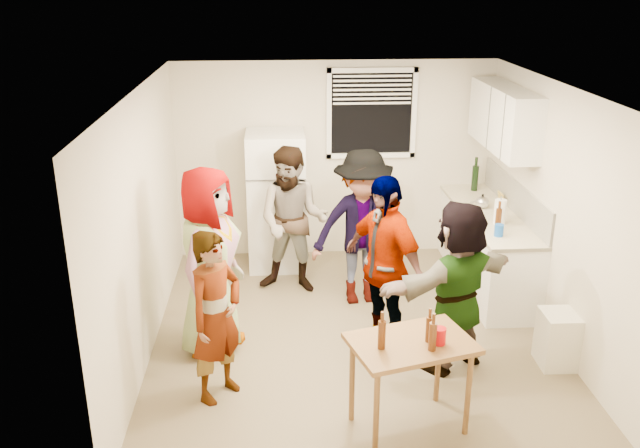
{
  "coord_description": "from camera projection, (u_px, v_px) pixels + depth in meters",
  "views": [
    {
      "loc": [
        -0.74,
        -6.05,
        3.48
      ],
      "look_at": [
        -0.32,
        0.21,
        1.15
      ],
      "focal_mm": 38.0,
      "sensor_mm": 36.0,
      "label": 1
    }
  ],
  "objects": [
    {
      "name": "wine_bottle",
      "position": [
        474.0,
        190.0,
        8.56
      ],
      "size": [
        0.08,
        0.08,
        0.32
      ],
      "primitive_type": "cylinder",
      "color": "black",
      "rests_on": "countertop"
    },
    {
      "name": "guest_grey",
      "position": [
        215.0,
        347.0,
        6.71
      ],
      "size": [
        2.05,
        1.51,
        0.59
      ],
      "primitive_type": "imported",
      "rotation": [
        0.0,
        0.0,
        1.2
      ],
      "color": "gray",
      "rests_on": "ground"
    },
    {
      "name": "beer_bottle_counter",
      "position": [
        497.0,
        230.0,
        7.23
      ],
      "size": [
        0.06,
        0.06,
        0.24
      ],
      "primitive_type": "cylinder",
      "color": "#47230C",
      "rests_on": "countertop"
    },
    {
      "name": "window",
      "position": [
        372.0,
        114.0,
        8.37
      ],
      "size": [
        1.12,
        0.1,
        1.06
      ],
      "primitive_type": null,
      "color": "white",
      "rests_on": "room"
    },
    {
      "name": "upper_cabinets",
      "position": [
        504.0,
        118.0,
        7.62
      ],
      "size": [
        0.34,
        1.6,
        0.7
      ],
      "primitive_type": "cube",
      "color": "white",
      "rests_on": "room"
    },
    {
      "name": "guest_orange",
      "position": [
        451.0,
        364.0,
        6.42
      ],
      "size": [
        2.1,
        2.15,
        0.48
      ],
      "primitive_type": "imported",
      "rotation": [
        0.0,
        0.0,
        3.64
      ],
      "color": "#EE7A47",
      "rests_on": "ground"
    },
    {
      "name": "room",
      "position": [
        353.0,
        336.0,
        6.92
      ],
      "size": [
        4.0,
        4.5,
        2.5
      ],
      "primitive_type": null,
      "color": "beige",
      "rests_on": "ground"
    },
    {
      "name": "refrigerator",
      "position": [
        276.0,
        201.0,
        8.33
      ],
      "size": [
        0.7,
        0.7,
        1.7
      ],
      "primitive_type": "cube",
      "color": "white",
      "rests_on": "ground"
    },
    {
      "name": "guest_back_left",
      "position": [
        294.0,
        289.0,
        7.95
      ],
      "size": [
        1.21,
        1.85,
        0.65
      ],
      "primitive_type": "imported",
      "rotation": [
        0.0,
        0.0,
        -0.24
      ],
      "color": "brown",
      "rests_on": "ground"
    },
    {
      "name": "beer_bottle_table",
      "position": [
        428.0,
        341.0,
        5.26
      ],
      "size": [
        0.05,
        0.05,
        0.21
      ],
      "primitive_type": "cylinder",
      "color": "#47230C",
      "rests_on": "serving_table"
    },
    {
      "name": "counter_lower",
      "position": [
        486.0,
        250.0,
        7.95
      ],
      "size": [
        0.6,
        2.2,
        0.86
      ],
      "primitive_type": "cube",
      "color": "white",
      "rests_on": "ground"
    },
    {
      "name": "kettle",
      "position": [
        482.0,
        208.0,
        7.92
      ],
      "size": [
        0.26,
        0.23,
        0.18
      ],
      "primitive_type": null,
      "rotation": [
        0.0,
        0.0,
        0.26
      ],
      "color": "silver",
      "rests_on": "countertop"
    },
    {
      "name": "guest_black",
      "position": [
        380.0,
        346.0,
        6.73
      ],
      "size": [
        2.05,
        1.83,
        0.43
      ],
      "primitive_type": "imported",
      "rotation": [
        0.0,
        0.0,
        -1.0
      ],
      "color": "black",
      "rests_on": "ground"
    },
    {
      "name": "paper_towel",
      "position": [
        499.0,
        224.0,
        7.42
      ],
      "size": [
        0.13,
        0.13,
        0.28
      ],
      "primitive_type": "cylinder",
      "color": "white",
      "rests_on": "countertop"
    },
    {
      "name": "red_cup",
      "position": [
        439.0,
        344.0,
        5.23
      ],
      "size": [
        0.1,
        0.1,
        0.13
      ],
      "primitive_type": "cylinder",
      "color": "#AF090A",
      "rests_on": "serving_table"
    },
    {
      "name": "backsplash",
      "position": [
        516.0,
        197.0,
        7.74
      ],
      "size": [
        0.03,
        2.2,
        0.36
      ],
      "primitive_type": "cube",
      "color": "beige",
      "rests_on": "countertop"
    },
    {
      "name": "blue_cup",
      "position": [
        498.0,
        236.0,
        7.07
      ],
      "size": [
        0.1,
        0.1,
        0.13
      ],
      "primitive_type": "cylinder",
      "color": "#144DB2",
      "rests_on": "countertop"
    },
    {
      "name": "guest_back_right",
      "position": [
        361.0,
        299.0,
        7.69
      ],
      "size": [
        1.32,
        1.86,
        0.65
      ],
      "primitive_type": "imported",
      "rotation": [
        0.0,
        0.0,
        0.12
      ],
      "color": "#3B3B3F",
      "rests_on": "ground"
    },
    {
      "name": "countertop",
      "position": [
        490.0,
        214.0,
        7.79
      ],
      "size": [
        0.64,
        2.22,
        0.04
      ],
      "primitive_type": "cube",
      "color": "beige",
      "rests_on": "counter_lower"
    },
    {
      "name": "serving_table",
      "position": [
        407.0,
        426.0,
        5.54
      ],
      "size": [
        1.07,
        0.86,
        0.79
      ],
      "primitive_type": null,
      "rotation": [
        0.0,
        0.0,
        0.28
      ],
      "color": "brown",
      "rests_on": "ground"
    },
    {
      "name": "guest_stripe",
      "position": [
        221.0,
        394.0,
        5.96
      ],
      "size": [
        1.53,
        1.41,
        0.37
      ],
      "primitive_type": "imported",
      "rotation": [
        0.0,
        0.0,
        0.88
      ],
      "color": "#141933",
      "rests_on": "ground"
    },
    {
      "name": "picture_frame",
      "position": [
        501.0,
        198.0,
        8.05
      ],
      "size": [
        0.02,
        0.17,
        0.14
      ],
      "primitive_type": "cube",
      "color": "gold",
      "rests_on": "countertop"
    },
    {
      "name": "trash_bin",
      "position": [
        559.0,
        341.0,
        6.33
      ],
      "size": [
        0.37,
        0.37,
        0.53
      ],
      "primitive_type": "cube",
      "rotation": [
        0.0,
        0.0,
        -0.02
      ],
      "color": "silver",
      "rests_on": "ground"
    }
  ]
}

